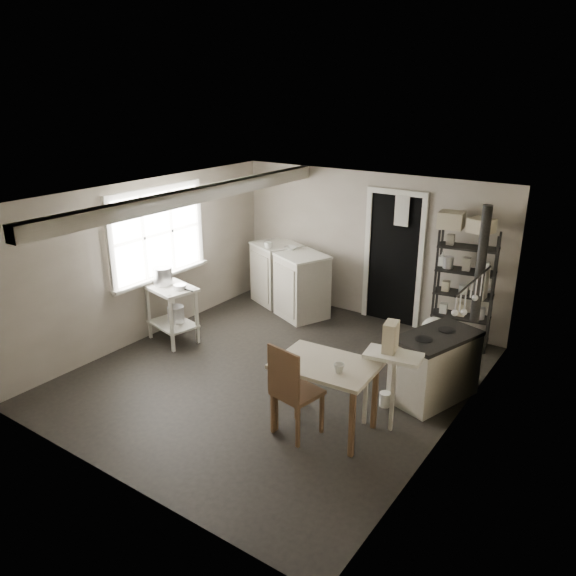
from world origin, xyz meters
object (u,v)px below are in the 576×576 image
Objects in this scene: prep_table at (172,315)px; base_cabinets at (289,282)px; stove at (435,364)px; shelf_rack at (465,282)px; flour_sack at (434,333)px; chair at (297,392)px; work_table at (325,398)px; stockpot at (163,277)px.

prep_table is 0.53× the size of base_cabinets.
stove is at bearing 9.40° from prep_table.
flour_sack is at bearing -135.72° from shelf_rack.
shelf_rack is at bearing 115.86° from stove.
base_cabinets is at bearing 136.05° from chair.
chair is (-0.92, -1.52, 0.04)m from stove.
stove is (3.03, -1.37, -0.02)m from base_cabinets.
shelf_rack is 3.51× the size of flour_sack.
shelf_rack is at bearing 80.37° from work_table.
stove is 0.99× the size of work_table.
chair reaches higher than prep_table.
stove reaches higher than work_table.
stove is 1.48m from work_table.
flour_sack is (2.55, -0.11, -0.22)m from base_cabinets.
prep_table is at bearing -152.95° from stove.
prep_table is at bearing -85.34° from base_cabinets.
prep_table is 3.05m from work_table.
flour_sack is (-0.25, -0.34, -0.71)m from shelf_rack.
base_cabinets is 3.32m from stove.
stove is 1.78m from chair.
shelf_rack is 2.99m from work_table.
stockpot is 4.24m from shelf_rack.
chair is at bearing -111.80° from shelf_rack.
shelf_rack is at bearing 32.53° from prep_table.
stockpot is 0.28× the size of chair.
chair is at bearing -103.70° from stove.
prep_table is 3.75m from stove.
stove is 2.16× the size of flour_sack.
base_cabinets is 3.58m from chair.
stove is at bearing 60.83° from work_table.
stockpot is 0.19× the size of base_cabinets.
work_table is (-0.72, -1.29, -0.06)m from stove.
work_table is 2.17× the size of flour_sack.
stockpot is 0.28× the size of work_table.
stockpot is (-0.16, 0.01, 0.54)m from prep_table.
prep_table is 0.80× the size of stove.
chair is at bearing -99.11° from flour_sack.
stockpot reaches higher than base_cabinets.
shelf_rack is 3.23m from chair.
base_cabinets reaches higher than work_table.
stockpot is 0.17× the size of shelf_rack.
stove is (3.69, 0.61, 0.04)m from prep_table.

